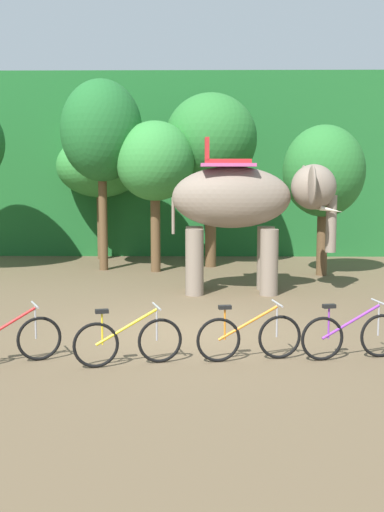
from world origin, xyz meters
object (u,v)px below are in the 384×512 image
(bike_red, at_px, (6,340))
(tree_far_right, at_px, (211,140))
(bike_purple, at_px, (352,335))
(tree_center_right, at_px, (155,162))
(tree_left, at_px, (100,167))
(bike_yellow, at_px, (128,341))
(tree_right, at_px, (102,132))
(tree_center, at_px, (324,172))
(bike_orange, at_px, (249,337))
(elephant, at_px, (245,203))

(bike_red, bearing_deg, tree_far_right, 72.61)
(bike_purple, bearing_deg, tree_center_right, 112.38)
(tree_left, height_order, bike_yellow, tree_left)
(tree_center_right, xyz_separation_m, tree_far_right, (1.65, 1.03, 0.68))
(tree_right, bearing_deg, bike_purple, -60.39)
(tree_center, distance_m, bike_orange, 9.41)
(tree_center_right, height_order, bike_yellow, tree_center_right)
(elephant, xyz_separation_m, bike_red, (-4.09, -6.19, -1.82))
(tree_left, xyz_separation_m, tree_right, (0.43, -2.49, 1.01))
(tree_far_right, distance_m, tree_center, 3.71)
(tree_right, relative_size, elephant, 1.37)
(tree_far_right, distance_m, bike_red, 11.61)
(tree_left, bearing_deg, bike_orange, -70.95)
(tree_center_right, height_order, tree_center, tree_center_right)
(tree_center_right, bearing_deg, tree_far_right, 31.86)
(tree_left, bearing_deg, tree_center, -26.37)
(tree_center_right, xyz_separation_m, bike_purple, (3.77, -9.15, -2.86))
(tree_right, relative_size, tree_far_right, 1.06)
(tree_center_right, bearing_deg, elephant, -53.90)
(tree_left, distance_m, elephant, 7.64)
(tree_far_right, bearing_deg, elephant, -79.86)
(tree_center, relative_size, elephant, 1.03)
(tree_center_right, relative_size, bike_red, 2.83)
(tree_right, bearing_deg, tree_center, -8.06)
(tree_right, relative_size, tree_center_right, 1.28)
(bike_yellow, distance_m, bike_purple, 3.55)
(tree_right, bearing_deg, tree_left, 99.89)
(tree_left, distance_m, tree_right, 2.73)
(elephant, bearing_deg, tree_center, 48.58)
(tree_right, relative_size, bike_orange, 3.37)
(tree_left, relative_size, tree_right, 0.74)
(bike_red, bearing_deg, bike_orange, 4.08)
(elephant, bearing_deg, bike_orange, -92.98)
(elephant, relative_size, bike_orange, 2.46)
(tree_right, distance_m, tree_far_right, 3.34)
(tree_left, distance_m, tree_center, 7.67)
(bike_red, bearing_deg, bike_yellow, -0.67)
(bike_yellow, bearing_deg, tree_left, 100.44)
(bike_orange, bearing_deg, bike_yellow, -171.22)
(tree_left, bearing_deg, bike_red, -88.22)
(tree_left, relative_size, bike_red, 2.67)
(elephant, height_order, bike_red, elephant)
(bike_orange, bearing_deg, tree_right, 111.31)
(tree_right, distance_m, bike_red, 10.52)
(tree_center, xyz_separation_m, bike_purple, (-1.07, -8.53, -2.57))
(bike_orange, bearing_deg, tree_center, 72.60)
(tree_right, relative_size, bike_yellow, 3.43)
(bike_orange, bearing_deg, bike_red, -175.92)
(tree_center, xyz_separation_m, bike_yellow, (-4.59, -8.93, -2.57))
(tree_center, height_order, bike_red, tree_center)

